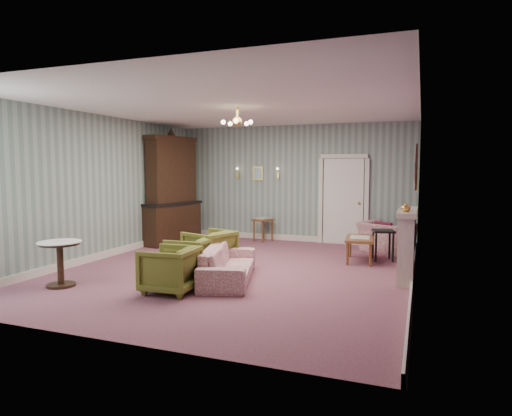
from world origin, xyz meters
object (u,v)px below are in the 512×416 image
at_px(sofa_chintz, 228,258).
at_px(fireplace, 407,244).
at_px(olive_chair_c, 210,247).
at_px(pedestal_table, 60,264).
at_px(wingback_chair, 386,232).
at_px(olive_chair_a, 170,267).
at_px(coffee_table, 360,249).
at_px(side_table_black, 383,245).
at_px(dresser, 171,187).
at_px(olive_chair_b, 191,254).

height_order(sofa_chintz, fireplace, fireplace).
distance_m(olive_chair_c, fireplace, 3.43).
bearing_deg(pedestal_table, wingback_chair, 46.21).
height_order(wingback_chair, fireplace, fireplace).
distance_m(olive_chair_c, sofa_chintz, 0.93).
relative_size(wingback_chair, fireplace, 0.72).
bearing_deg(olive_chair_a, wingback_chair, 144.75).
xyz_separation_m(olive_chair_a, sofa_chintz, (0.52, 0.95, -0.01)).
height_order(wingback_chair, pedestal_table, wingback_chair).
bearing_deg(coffee_table, pedestal_table, -139.65).
xyz_separation_m(olive_chair_c, coffee_table, (2.49, 1.58, -0.15)).
xyz_separation_m(olive_chair_c, side_table_black, (2.91, 1.85, -0.08)).
distance_m(dresser, pedestal_table, 4.25).
bearing_deg(fireplace, olive_chair_c, -172.41).
distance_m(olive_chair_b, side_table_black, 3.83).
bearing_deg(olive_chair_a, sofa_chintz, 148.28).
bearing_deg(side_table_black, olive_chair_c, -147.54).
xyz_separation_m(olive_chair_c, sofa_chintz, (0.66, -0.65, -0.03)).
relative_size(olive_chair_c, coffee_table, 0.83).
relative_size(fireplace, side_table_black, 2.28).
height_order(olive_chair_c, wingback_chair, wingback_chair).
height_order(olive_chair_a, fireplace, fireplace).
height_order(fireplace, side_table_black, fireplace).
xyz_separation_m(olive_chair_c, pedestal_table, (-1.63, -1.92, -0.03)).
distance_m(sofa_chintz, coffee_table, 2.89).
bearing_deg(wingback_chair, olive_chair_b, 73.89).
relative_size(wingback_chair, pedestal_table, 1.42).
bearing_deg(olive_chair_c, fireplace, 116.40).
height_order(dresser, side_table_black, dresser).
relative_size(olive_chair_a, olive_chair_c, 0.96).
bearing_deg(fireplace, pedestal_table, -154.75).
height_order(olive_chair_a, coffee_table, olive_chair_a).
relative_size(sofa_chintz, fireplace, 1.34).
bearing_deg(pedestal_table, olive_chair_a, 9.97).
xyz_separation_m(olive_chair_a, olive_chair_b, (-0.26, 1.10, -0.01)).
xyz_separation_m(sofa_chintz, side_table_black, (2.24, 2.50, -0.06)).
distance_m(wingback_chair, fireplace, 2.41).
xyz_separation_m(olive_chair_a, fireplace, (3.25, 2.06, 0.20)).
bearing_deg(sofa_chintz, coffee_table, -55.36).
xyz_separation_m(olive_chair_b, dresser, (-2.00, 2.68, 1.02)).
xyz_separation_m(sofa_chintz, coffee_table, (1.83, 2.23, -0.12)).
bearing_deg(wingback_chair, pedestal_table, 72.40).
bearing_deg(pedestal_table, fireplace, 25.25).
relative_size(fireplace, pedestal_table, 1.96).
bearing_deg(sofa_chintz, olive_chair_a, 135.50).
relative_size(olive_chair_a, wingback_chair, 0.74).
xyz_separation_m(coffee_table, side_table_black, (0.41, 0.27, 0.06)).
bearing_deg(fireplace, olive_chair_a, -147.65).
bearing_deg(wingback_chair, side_table_black, 116.47).
distance_m(sofa_chintz, pedestal_table, 2.62).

